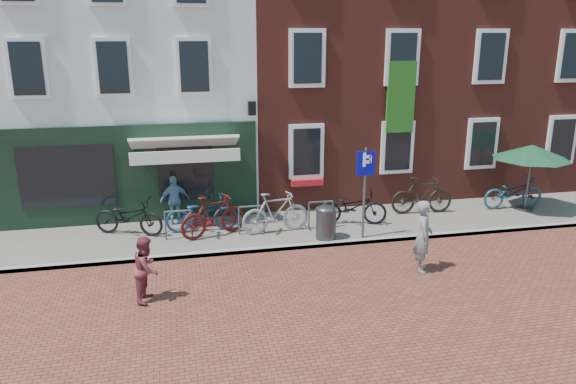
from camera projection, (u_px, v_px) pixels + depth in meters
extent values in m
plane|color=brown|center=(314.00, 248.00, 14.55)|extent=(80.00, 80.00, 0.00)
cube|color=slate|center=(334.00, 225.00, 16.15)|extent=(24.00, 3.00, 0.10)
cube|color=silver|center=(124.00, 64.00, 18.86)|extent=(8.00, 8.00, 9.00)
cube|color=maroon|center=(320.00, 48.00, 20.15)|extent=(6.00, 8.00, 10.00)
cube|color=maroon|center=(468.00, 47.00, 21.37)|extent=(6.00, 8.00, 10.00)
cylinder|color=#3D3C3F|center=(326.00, 224.00, 14.87)|extent=(0.55, 0.55, 0.82)
ellipsoid|color=#3D3C3F|center=(326.00, 207.00, 14.74)|extent=(0.55, 0.55, 0.25)
cylinder|color=#4C4C4F|center=(364.00, 194.00, 14.70)|extent=(0.07, 0.07, 2.52)
cube|color=#05089E|center=(366.00, 163.00, 14.45)|extent=(0.50, 0.04, 0.65)
cylinder|color=#4C4C4F|center=(525.00, 208.00, 17.42)|extent=(0.50, 0.50, 0.08)
cylinder|color=#4C4C4F|center=(528.00, 180.00, 17.16)|extent=(0.06, 0.06, 1.98)
cone|color=#18472A|center=(532.00, 149.00, 16.88)|extent=(2.36, 2.36, 0.45)
imported|color=slate|center=(423.00, 236.00, 12.96)|extent=(0.62, 0.75, 1.75)
imported|color=brown|center=(147.00, 269.00, 11.55)|extent=(0.71, 0.82, 1.43)
imported|color=#6A98AF|center=(175.00, 200.00, 15.95)|extent=(0.91, 0.52, 1.46)
imported|color=black|center=(129.00, 216.00, 15.14)|extent=(2.12, 1.42, 1.05)
imported|color=#560F0D|center=(214.00, 216.00, 15.01)|extent=(2.02, 1.18, 1.17)
imported|color=navy|center=(202.00, 213.00, 15.42)|extent=(2.01, 0.71, 1.05)
imported|color=gray|center=(275.00, 213.00, 15.29)|extent=(2.00, 0.78, 1.17)
imported|color=black|center=(352.00, 207.00, 16.00)|extent=(2.12, 1.21, 1.05)
imported|color=black|center=(422.00, 195.00, 16.93)|extent=(1.99, 0.71, 1.17)
imported|color=navy|center=(513.00, 192.00, 17.47)|extent=(2.02, 0.75, 1.05)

